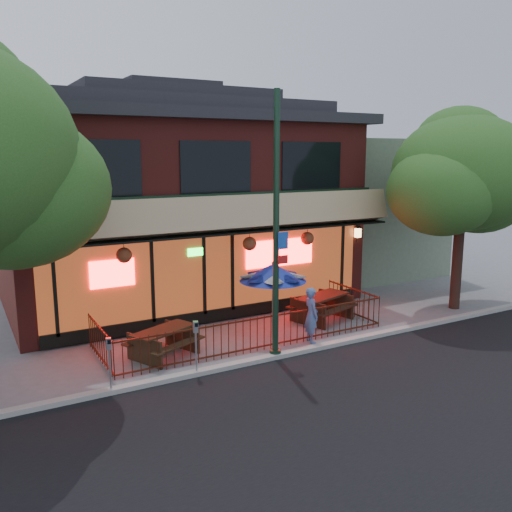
{
  "coord_description": "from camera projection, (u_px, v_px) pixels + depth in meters",
  "views": [
    {
      "loc": [
        -7.25,
        -12.25,
        5.42
      ],
      "look_at": [
        0.75,
        2.0,
        2.31
      ],
      "focal_mm": 38.0,
      "sensor_mm": 36.0,
      "label": 1
    }
  ],
  "objects": [
    {
      "name": "ground",
      "position": [
        268.0,
        352.0,
        14.99
      ],
      "size": [
        80.0,
        80.0,
        0.0
      ],
      "primitive_type": "plane",
      "color": "gray",
      "rests_on": "ground"
    },
    {
      "name": "asphalt_street",
      "position": [
        435.0,
        456.0,
        9.85
      ],
      "size": [
        80.0,
        11.0,
        0.0
      ],
      "primitive_type": "cube",
      "color": "black",
      "rests_on": "ground"
    },
    {
      "name": "curb",
      "position": [
        277.0,
        356.0,
        14.55
      ],
      "size": [
        80.0,
        0.25,
        0.12
      ],
      "primitive_type": "cube",
      "color": "#999993",
      "rests_on": "ground"
    },
    {
      "name": "restaurant_building",
      "position": [
        172.0,
        188.0,
        20.31
      ],
      "size": [
        12.96,
        9.49,
        8.05
      ],
      "color": "maroon",
      "rests_on": "ground"
    },
    {
      "name": "neighbor_building",
      "position": [
        350.0,
        206.0,
        25.36
      ],
      "size": [
        6.0,
        7.0,
        6.0
      ],
      "primitive_type": "cube",
      "color": "slate",
      "rests_on": "ground"
    },
    {
      "name": "patio_fence",
      "position": [
        259.0,
        325.0,
        15.31
      ],
      "size": [
        8.44,
        2.62,
        1.0
      ],
      "color": "#3E180D",
      "rests_on": "ground"
    },
    {
      "name": "street_light",
      "position": [
        276.0,
        242.0,
        14.06
      ],
      "size": [
        0.43,
        0.32,
        7.0
      ],
      "color": "#152F20",
      "rests_on": "ground"
    },
    {
      "name": "street_tree_right",
      "position": [
        463.0,
        167.0,
        18.44
      ],
      "size": [
        4.8,
        4.8,
        7.02
      ],
      "color": "#311F18",
      "rests_on": "ground"
    },
    {
      "name": "picnic_table_left",
      "position": [
        164.0,
        338.0,
        14.6
      ],
      "size": [
        2.2,
        1.98,
        0.77
      ],
      "color": "#392415",
      "rests_on": "ground"
    },
    {
      "name": "picnic_table_right",
      "position": [
        322.0,
        304.0,
        17.77
      ],
      "size": [
        2.32,
        2.02,
        0.84
      ],
      "color": "#351D12",
      "rests_on": "ground"
    },
    {
      "name": "patio_umbrella",
      "position": [
        273.0,
        272.0,
        16.04
      ],
      "size": [
        2.0,
        2.0,
        2.28
      ],
      "color": "gray",
      "rests_on": "ground"
    },
    {
      "name": "pedestrian",
      "position": [
        311.0,
        315.0,
        15.66
      ],
      "size": [
        0.48,
        0.65,
        1.63
      ],
      "primitive_type": "imported",
      "rotation": [
        0.0,
        0.0,
        1.41
      ],
      "color": "#516BA3",
      "rests_on": "ground"
    },
    {
      "name": "parking_meter_near",
      "position": [
        196.0,
        339.0,
        13.28
      ],
      "size": [
        0.15,
        0.13,
        1.39
      ],
      "color": "#9A9DA2",
      "rests_on": "ground"
    },
    {
      "name": "parking_meter_far",
      "position": [
        109.0,
        356.0,
        12.27
      ],
      "size": [
        0.14,
        0.12,
        1.33
      ],
      "color": "#919399",
      "rests_on": "ground"
    }
  ]
}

